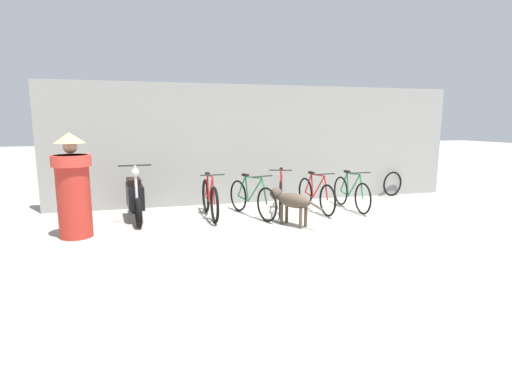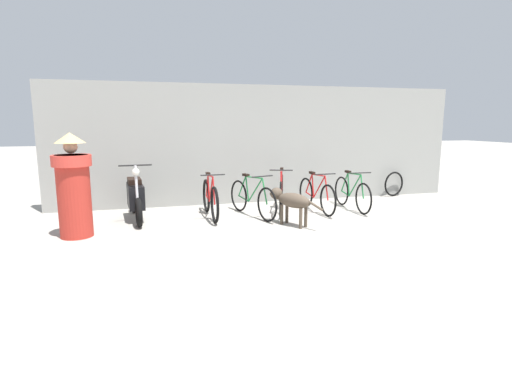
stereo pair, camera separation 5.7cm
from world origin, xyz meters
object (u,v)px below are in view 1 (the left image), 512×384
(bicycle_1, at_px, (252,198))
(person_in_robes, at_px, (73,186))
(motorcycle, at_px, (135,198))
(bicycle_0, at_px, (210,199))
(bicycle_2, at_px, (281,193))
(stray_dog, at_px, (290,200))
(spare_tire_left, at_px, (392,184))
(bicycle_4, at_px, (351,193))
(bicycle_3, at_px, (316,195))

(bicycle_1, xyz_separation_m, person_in_robes, (-3.14, -0.67, 0.49))
(bicycle_1, relative_size, motorcycle, 0.95)
(bicycle_0, bearing_deg, bicycle_1, 80.20)
(bicycle_2, height_order, stray_dog, bicycle_2)
(bicycle_0, xyz_separation_m, spare_tire_left, (4.84, 1.07, -0.05))
(bicycle_1, height_order, spare_tire_left, bicycle_1)
(person_in_robes, bearing_deg, bicycle_4, -138.24)
(bicycle_2, distance_m, bicycle_4, 1.54)
(bicycle_0, distance_m, bicycle_1, 0.83)
(bicycle_1, height_order, bicycle_3, bicycle_1)
(bicycle_0, distance_m, motorcycle, 1.42)
(person_in_robes, bearing_deg, bicycle_0, -127.02)
(bicycle_2, xyz_separation_m, bicycle_3, (0.71, -0.19, -0.04))
(bicycle_2, relative_size, motorcycle, 0.97)
(person_in_robes, bearing_deg, bicycle_1, -133.86)
(bicycle_0, relative_size, bicycle_1, 0.99)
(bicycle_3, relative_size, spare_tire_left, 2.65)
(bicycle_1, bearing_deg, bicycle_3, 76.71)
(bicycle_4, distance_m, person_in_robes, 5.45)
(bicycle_1, xyz_separation_m, bicycle_4, (2.23, 0.05, -0.00))
(bicycle_4, height_order, person_in_robes, person_in_robes)
(bicycle_1, distance_m, stray_dog, 1.01)
(bicycle_1, xyz_separation_m, spare_tire_left, (4.03, 1.20, -0.04))
(stray_dog, distance_m, spare_tire_left, 4.09)
(bicycle_2, bearing_deg, bicycle_4, 101.80)
(bicycle_3, distance_m, person_in_robes, 4.65)
(bicycle_2, height_order, bicycle_4, bicycle_2)
(bicycle_4, distance_m, stray_dog, 1.96)
(bicycle_2, relative_size, bicycle_3, 1.03)
(bicycle_4, relative_size, motorcycle, 0.92)
(bicycle_3, relative_size, motorcycle, 0.94)
(bicycle_1, bearing_deg, spare_tire_left, 89.99)
(bicycle_3, distance_m, stray_dog, 1.33)
(bicycle_0, distance_m, bicycle_2, 1.53)
(bicycle_3, xyz_separation_m, person_in_robes, (-4.56, -0.75, 0.49))
(bicycle_4, relative_size, person_in_robes, 0.97)
(stray_dog, xyz_separation_m, spare_tire_left, (3.53, 2.07, -0.15))
(bicycle_3, height_order, person_in_robes, person_in_robes)
(stray_dog, bearing_deg, bicycle_3, -74.29)
(bicycle_4, xyz_separation_m, spare_tire_left, (1.80, 1.15, -0.04))
(bicycle_4, xyz_separation_m, motorcycle, (-4.46, 0.24, 0.08))
(bicycle_0, xyz_separation_m, person_in_robes, (-2.33, -0.80, 0.48))
(bicycle_0, relative_size, bicycle_4, 1.02)
(bicycle_3, height_order, stray_dog, bicycle_3)
(bicycle_1, relative_size, bicycle_3, 1.01)
(motorcycle, distance_m, person_in_robes, 1.39)
(bicycle_1, height_order, bicycle_4, bicycle_1)
(motorcycle, height_order, spare_tire_left, motorcycle)
(bicycle_0, bearing_deg, bicycle_3, 87.79)
(bicycle_1, distance_m, bicycle_2, 0.75)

